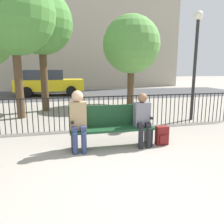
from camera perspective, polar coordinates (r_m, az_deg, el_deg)
name	(u,v)px	position (r m, az deg, el deg)	size (l,w,h in m)	color
ground_plane	(139,188)	(3.41, 6.96, -19.16)	(80.00, 80.00, 0.00)	gray
park_bench	(111,125)	(4.85, -0.21, -3.33)	(1.83, 0.45, 0.92)	#14381E
seated_person_0	(78,117)	(4.57, -8.83, -1.40)	(0.34, 0.39, 1.28)	navy
seated_person_1	(142,117)	(4.88, 7.96, -1.24)	(0.34, 0.39, 1.20)	black
backpack	(162,136)	(5.15, 12.93, -6.04)	(0.28, 0.20, 0.43)	maroon
fence_railing	(99,110)	(6.27, -3.38, 0.62)	(9.01, 0.03, 0.95)	black
tree_1	(13,13)	(8.37, -24.46, 22.45)	(2.73, 2.73, 4.86)	#4C3823
tree_2	(41,23)	(9.45, -18.11, 21.18)	(2.45, 2.45, 4.68)	#4C3823
tree_3	(131,45)	(10.61, 5.08, 17.06)	(2.66, 2.66, 4.14)	#4C3823
lamp_post	(196,49)	(7.79, 21.10, 15.02)	(0.28, 0.28, 3.49)	black
street_surface	(78,94)	(14.89, -8.91, 4.60)	(24.00, 6.00, 0.01)	#3D3D3F
parked_car_0	(48,82)	(14.68, -16.31, 7.48)	(4.20, 1.94, 1.62)	yellow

